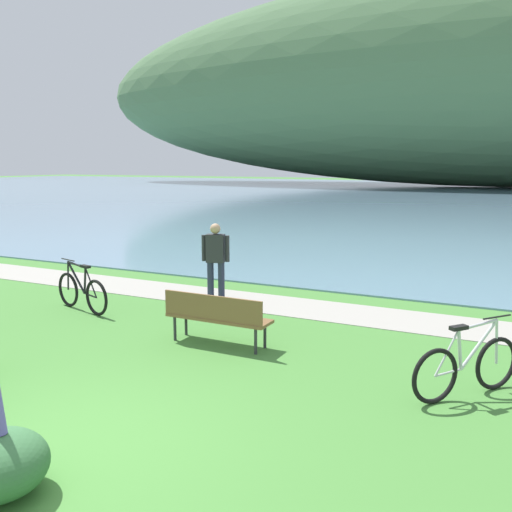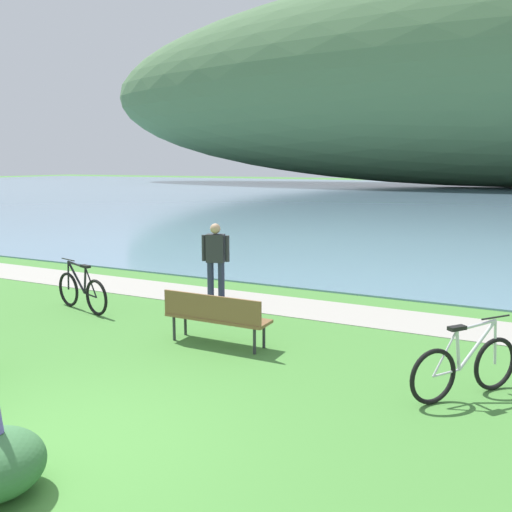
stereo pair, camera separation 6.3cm
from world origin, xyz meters
TOP-DOWN VIEW (x-y plane):
  - ground_plane at (0.00, 0.00)m, footprint 200.00×200.00m
  - bay_water at (0.00, 48.08)m, footprint 180.00×80.00m
  - distant_hillside at (1.46, 69.20)m, footprint 114.67×28.00m
  - shoreline_path at (0.00, 6.50)m, footprint 60.00×1.50m
  - park_bench_near_camera at (-0.22, 3.66)m, footprint 1.80×0.49m
  - bicycle_leaning_near_bench at (-3.76, 4.32)m, footprint 1.72×0.52m
  - bicycle_beside_path at (3.67, 3.35)m, footprint 1.16×1.42m
  - person_at_shoreline at (-1.67, 6.12)m, footprint 0.59×0.31m

SIDE VIEW (x-z plane):
  - ground_plane at x=0.00m, z-range 0.00..0.00m
  - shoreline_path at x=0.00m, z-range 0.00..0.01m
  - bay_water at x=0.00m, z-range 0.00..0.04m
  - bicycle_leaning_near_bench at x=-3.76m, z-range -0.11..0.90m
  - bicycle_beside_path at x=3.67m, z-range -0.11..0.90m
  - park_bench_near_camera at x=-0.22m, z-range 0.08..0.96m
  - person_at_shoreline at x=-1.67m, z-range 0.12..1.83m
  - distant_hillside at x=1.46m, z-range 0.04..26.06m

